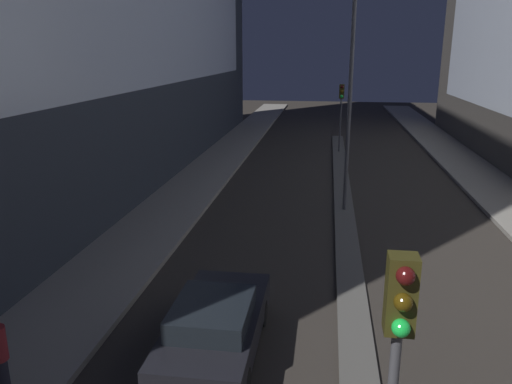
{
  "coord_description": "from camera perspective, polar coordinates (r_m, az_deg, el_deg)",
  "views": [
    {
      "loc": [
        -0.86,
        -2.2,
        6.54
      ],
      "look_at": [
        -3.86,
        18.86,
        0.5
      ],
      "focal_mm": 35.0,
      "sensor_mm": 36.0,
      "label": 1
    }
  ],
  "objects": [
    {
      "name": "median_strip",
      "position": [
        22.24,
        9.98,
        -1.36
      ],
      "size": [
        0.81,
        36.11,
        0.11
      ],
      "color": "#56544F",
      "rests_on": "ground"
    },
    {
      "name": "car_left_lane",
      "position": [
        11.32,
        -4.67,
        -15.01
      ],
      "size": [
        1.88,
        4.44,
        1.44
      ],
      "color": "black",
      "rests_on": "ground"
    },
    {
      "name": "street_lamp",
      "position": [
        20.36,
        10.97,
        16.13
      ],
      "size": [
        0.63,
        0.63,
        9.0
      ],
      "color": "#4C4C51",
      "rests_on": "median_strip"
    },
    {
      "name": "traffic_light_mid",
      "position": [
        33.19,
        9.71,
        10.05
      ],
      "size": [
        0.32,
        0.42,
        4.37
      ],
      "color": "#4C4C51",
      "rests_on": "median_strip"
    },
    {
      "name": "traffic_light_near",
      "position": [
        6.0,
        15.72,
        -17.31
      ],
      "size": [
        0.32,
        0.42,
        4.37
      ],
      "color": "#4C4C51",
      "rests_on": "median_strip"
    }
  ]
}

